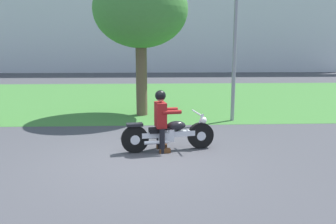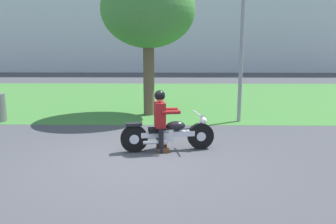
{
  "view_description": "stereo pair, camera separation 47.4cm",
  "coord_description": "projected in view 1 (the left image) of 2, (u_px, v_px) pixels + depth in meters",
  "views": [
    {
      "loc": [
        0.28,
        -6.75,
        2.3
      ],
      "look_at": [
        0.63,
        0.86,
        0.85
      ],
      "focal_mm": 36.21,
      "sensor_mm": 36.0,
      "label": 1
    },
    {
      "loc": [
        0.75,
        -6.76,
        2.3
      ],
      "look_at": [
        0.63,
        0.86,
        0.85
      ],
      "focal_mm": 36.21,
      "sensor_mm": 36.0,
      "label": 2
    }
  ],
  "objects": [
    {
      "name": "ground",
      "position": [
        140.0,
        160.0,
        7.04
      ],
      "size": [
        120.0,
        120.0,
        0.0
      ],
      "primitive_type": "plane",
      "color": "#424247"
    },
    {
      "name": "grass_verge",
      "position": [
        147.0,
        97.0,
        16.05
      ],
      "size": [
        60.0,
        12.0,
        0.01
      ],
      "primitive_type": "cube",
      "color": "#3D7533",
      "rests_on": "ground"
    },
    {
      "name": "stadium_facade",
      "position": [
        117.0,
        7.0,
        34.2
      ],
      "size": [
        44.39,
        8.0,
        12.65
      ],
      "primitive_type": "cube",
      "color": "silver",
      "rests_on": "ground"
    },
    {
      "name": "motorcycle_lead",
      "position": [
        169.0,
        134.0,
        7.65
      ],
      "size": [
        2.12,
        0.72,
        0.86
      ],
      "rotation": [
        0.0,
        0.0,
        0.17
      ],
      "color": "black",
      "rests_on": "ground"
    },
    {
      "name": "rider_lead",
      "position": [
        161.0,
        116.0,
        7.54
      ],
      "size": [
        0.6,
        0.52,
        1.38
      ],
      "rotation": [
        0.0,
        0.0,
        0.17
      ],
      "color": "black",
      "rests_on": "ground"
    },
    {
      "name": "tree_roadside",
      "position": [
        141.0,
        11.0,
        11.13
      ],
      "size": [
        3.13,
        3.13,
        4.79
      ],
      "color": "brown",
      "rests_on": "ground"
    }
  ]
}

